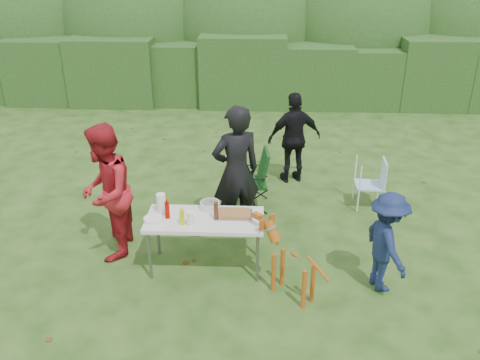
{
  "coord_description": "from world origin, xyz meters",
  "views": [
    {
      "loc": [
        0.48,
        -5.36,
        3.91
      ],
      "look_at": [
        0.21,
        0.87,
        1.0
      ],
      "focal_mm": 38.0,
      "sensor_mm": 36.0,
      "label": 1
    }
  ],
  "objects_px": {
    "mustard_bottle": "(182,217)",
    "dog": "(293,265)",
    "lawn_chair": "(370,183)",
    "person_red_jacket": "(106,193)",
    "paper_towel_roll": "(161,203)",
    "person_black_puffy": "(294,138)",
    "folding_table": "(205,222)",
    "person_cook": "(236,172)",
    "child": "(386,242)",
    "camping_chair": "(249,179)",
    "ketchup_bottle": "(167,210)",
    "beer_bottle": "(216,211)"
  },
  "relations": [
    {
      "from": "camping_chair",
      "to": "child",
      "type": "bearing_deg",
      "value": 124.14
    },
    {
      "from": "dog",
      "to": "lawn_chair",
      "type": "bearing_deg",
      "value": -76.69
    },
    {
      "from": "beer_bottle",
      "to": "mustard_bottle",
      "type": "bearing_deg",
      "value": -161.0
    },
    {
      "from": "dog",
      "to": "child",
      "type": "bearing_deg",
      "value": -125.95
    },
    {
      "from": "camping_chair",
      "to": "mustard_bottle",
      "type": "height_order",
      "value": "camping_chair"
    },
    {
      "from": "lawn_chair",
      "to": "person_red_jacket",
      "type": "bearing_deg",
      "value": 25.99
    },
    {
      "from": "paper_towel_roll",
      "to": "mustard_bottle",
      "type": "bearing_deg",
      "value": -44.2
    },
    {
      "from": "lawn_chair",
      "to": "ketchup_bottle",
      "type": "bearing_deg",
      "value": 35.96
    },
    {
      "from": "folding_table",
      "to": "beer_bottle",
      "type": "xyz_separation_m",
      "value": [
        0.15,
        -0.03,
        0.17
      ]
    },
    {
      "from": "folding_table",
      "to": "person_cook",
      "type": "distance_m",
      "value": 1.05
    },
    {
      "from": "mustard_bottle",
      "to": "person_cook",
      "type": "bearing_deg",
      "value": 61.12
    },
    {
      "from": "person_cook",
      "to": "dog",
      "type": "xyz_separation_m",
      "value": [
        0.76,
        -1.51,
        -0.52
      ]
    },
    {
      "from": "folding_table",
      "to": "mustard_bottle",
      "type": "bearing_deg",
      "value": -146.99
    },
    {
      "from": "person_cook",
      "to": "lawn_chair",
      "type": "relative_size",
      "value": 2.4
    },
    {
      "from": "folding_table",
      "to": "child",
      "type": "xyz_separation_m",
      "value": [
        2.23,
        -0.34,
        -0.04
      ]
    },
    {
      "from": "folding_table",
      "to": "beer_bottle",
      "type": "height_order",
      "value": "beer_bottle"
    },
    {
      "from": "person_cook",
      "to": "child",
      "type": "relative_size",
      "value": 1.5
    },
    {
      "from": "person_cook",
      "to": "person_black_puffy",
      "type": "distance_m",
      "value": 2.07
    },
    {
      "from": "person_cook",
      "to": "mustard_bottle",
      "type": "bearing_deg",
      "value": 37.74
    },
    {
      "from": "lawn_chair",
      "to": "paper_towel_roll",
      "type": "relative_size",
      "value": 3.12
    },
    {
      "from": "lawn_chair",
      "to": "dog",
      "type": "bearing_deg",
      "value": 64.23
    },
    {
      "from": "folding_table",
      "to": "camping_chair",
      "type": "bearing_deg",
      "value": 73.14
    },
    {
      "from": "mustard_bottle",
      "to": "folding_table",
      "type": "bearing_deg",
      "value": 33.01
    },
    {
      "from": "dog",
      "to": "person_cook",
      "type": "bearing_deg",
      "value": -20.7
    },
    {
      "from": "folding_table",
      "to": "beer_bottle",
      "type": "relative_size",
      "value": 6.25
    },
    {
      "from": "person_red_jacket",
      "to": "lawn_chair",
      "type": "bearing_deg",
      "value": 108.71
    },
    {
      "from": "folding_table",
      "to": "ketchup_bottle",
      "type": "bearing_deg",
      "value": -178.27
    },
    {
      "from": "child",
      "to": "lawn_chair",
      "type": "xyz_separation_m",
      "value": [
        0.24,
        2.18,
        -0.24
      ]
    },
    {
      "from": "camping_chair",
      "to": "person_cook",
      "type": "bearing_deg",
      "value": 72.36
    },
    {
      "from": "person_red_jacket",
      "to": "lawn_chair",
      "type": "height_order",
      "value": "person_red_jacket"
    },
    {
      "from": "person_black_puffy",
      "to": "folding_table",
      "type": "bearing_deg",
      "value": 49.07
    },
    {
      "from": "person_red_jacket",
      "to": "mustard_bottle",
      "type": "height_order",
      "value": "person_red_jacket"
    },
    {
      "from": "person_black_puffy",
      "to": "dog",
      "type": "height_order",
      "value": "person_black_puffy"
    },
    {
      "from": "ketchup_bottle",
      "to": "person_red_jacket",
      "type": "bearing_deg",
      "value": 161.11
    },
    {
      "from": "mustard_bottle",
      "to": "dog",
      "type": "bearing_deg",
      "value": -16.01
    },
    {
      "from": "person_red_jacket",
      "to": "child",
      "type": "xyz_separation_m",
      "value": [
        3.56,
        -0.62,
        -0.29
      ]
    },
    {
      "from": "person_cook",
      "to": "paper_towel_roll",
      "type": "bearing_deg",
      "value": 17.51
    },
    {
      "from": "camping_chair",
      "to": "dog",
      "type": "bearing_deg",
      "value": 98.95
    },
    {
      "from": "dog",
      "to": "paper_towel_roll",
      "type": "relative_size",
      "value": 3.64
    },
    {
      "from": "mustard_bottle",
      "to": "lawn_chair",
      "type": "bearing_deg",
      "value": 36.52
    },
    {
      "from": "person_red_jacket",
      "to": "person_black_puffy",
      "type": "relative_size",
      "value": 1.15
    },
    {
      "from": "person_black_puffy",
      "to": "paper_towel_roll",
      "type": "height_order",
      "value": "person_black_puffy"
    },
    {
      "from": "ketchup_bottle",
      "to": "beer_bottle",
      "type": "distance_m",
      "value": 0.62
    },
    {
      "from": "folding_table",
      "to": "person_red_jacket",
      "type": "height_order",
      "value": "person_red_jacket"
    },
    {
      "from": "child",
      "to": "dog",
      "type": "height_order",
      "value": "child"
    },
    {
      "from": "ketchup_bottle",
      "to": "paper_towel_roll",
      "type": "relative_size",
      "value": 0.85
    },
    {
      "from": "folding_table",
      "to": "dog",
      "type": "height_order",
      "value": "dog"
    },
    {
      "from": "folding_table",
      "to": "mustard_bottle",
      "type": "relative_size",
      "value": 7.5
    },
    {
      "from": "folding_table",
      "to": "camping_chair",
      "type": "relative_size",
      "value": 1.52
    },
    {
      "from": "beer_bottle",
      "to": "camping_chair",
      "type": "bearing_deg",
      "value": 77.97
    }
  ]
}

